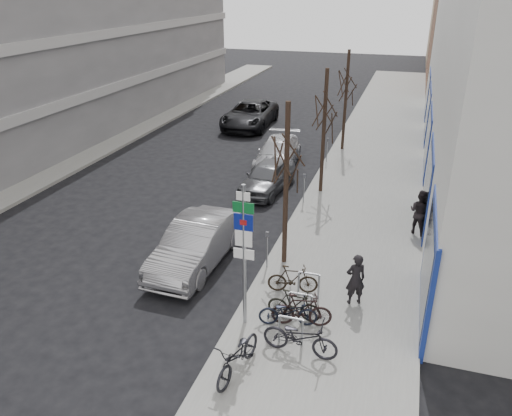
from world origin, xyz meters
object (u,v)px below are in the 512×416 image
Objects in this scene: bike_far_inner at (293,279)px; parked_car_front at (196,244)px; tree_near at (287,147)px; parked_car_mid at (267,177)px; bike_near_left at (238,353)px; parked_car_back at (278,153)px; tree_far at (347,77)px; bike_near_right at (302,310)px; meter_back at (327,148)px; lane_car at (250,114)px; bike_far_curb at (300,334)px; bike_rack at (300,303)px; bike_mid_curb at (288,310)px; pedestrian_near at (356,279)px; pedestrian_far at (420,212)px; tree_mid at (325,102)px; bike_mid_inner at (294,305)px; highway_sign_pole at (244,248)px; meter_front at (267,246)px; meter_mid at (304,185)px.

parked_car_front reaches higher than bike_far_inner.
tree_near is 1.38× the size of parked_car_mid.
parked_car_back is (-3.08, 14.90, -0.03)m from bike_near_left.
tree_far reaches higher than parked_car_back.
bike_near_right is 13.33m from parked_car_back.
meter_back is 2.56m from parked_car_back.
tree_near reaches higher than bike_near_left.
tree_far reaches higher than lane_car.
parked_car_back reaches higher than bike_far_curb.
bike_near_right is at bearing -70.00° from lane_car.
bike_far_inner is 19.54m from lane_car.
parked_car_mid is (-3.58, 9.03, 0.02)m from bike_rack.
bike_far_curb is 14.46m from parked_car_back.
parked_car_front is at bearing 48.29° from bike_near_right.
bike_near_left is 1.20× the size of bike_mid_curb.
bike_far_inner is 0.96× the size of pedestrian_near.
pedestrian_far is (3.26, 6.76, 0.37)m from bike_mid_curb.
parked_car_mid is 7.09m from pedestrian_far.
pedestrian_far is (4.20, -3.00, -3.09)m from tree_mid.
bike_far_curb is (0.57, -1.03, 0.10)m from bike_mid_curb.
tree_mid is at bearing 10.87° from bike_far_curb.
pedestrian_far is (3.16, 6.45, 0.40)m from bike_mid_inner.
highway_sign_pole is 2.55m from bike_far_curb.
meter_back is 0.74× the size of pedestrian_far.
bike_far_curb is 2.79m from pedestrian_near.
parked_car_mid is at bearing -88.19° from parked_car_back.
pedestrian_near is at bearing -7.66° from parked_car_front.
parked_car_front reaches higher than meter_front.
bike_mid_curb is (1.39, -8.26, -0.28)m from meter_mid.
bike_near_left is 0.39× the size of parked_car_back.
meter_mid is 9.49m from bike_far_curb.
tree_near is 6.36m from bike_near_left.
highway_sign_pole is 3.31× the size of meter_mid.
bike_mid_inner is 0.96× the size of pedestrian_near.
bike_near_right is (1.75, -8.17, -0.27)m from meter_mid.
tree_far reaches higher than meter_back.
bike_far_curb is 8.24m from pedestrian_far.
pedestrian_far is (2.90, 6.67, 0.36)m from bike_near_right.
highway_sign_pole is 3.31× the size of meter_front.
bike_far_inner is (1.14, -1.19, -0.31)m from meter_front.
bike_far_curb is at bearing -63.28° from parked_car_mid.
bike_near_right is (1.30, -3.17, -3.45)m from tree_near.
highway_sign_pole reaches higher than bike_near_left.
pedestrian_far reaches higher than parked_car_back.
lane_car is at bearing 104.02° from parked_car_front.
bike_near_right is at bearing -91.48° from bike_mid_curb.
meter_back is 0.66× the size of bike_far_curb.
tree_far is at bearing -11.57° from bike_mid_curb.
tree_far is 16.59m from bike_near_right.
bike_rack is 1.42× the size of pedestrian_near.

